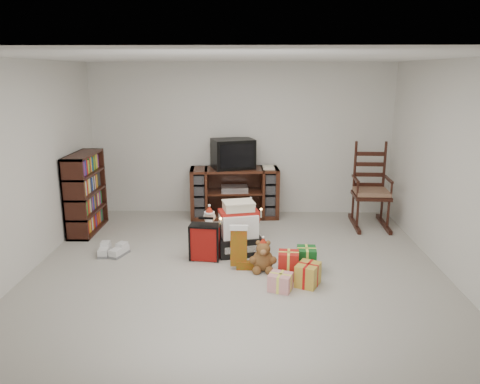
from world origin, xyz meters
The scene contains 13 objects.
room centered at (0.00, 0.00, 1.25)m, with size 5.01×5.01×2.51m.
tv_stand centered at (-0.10, 2.21, 0.41)m, with size 1.47×0.62×0.82m.
bookshelf centered at (-2.31, 1.45, 0.57)m, with size 0.32×0.97×1.19m.
rocking_chair centered at (2.03, 1.85, 0.46)m, with size 0.57×0.91×1.35m.
gift_pile centered at (0.01, 0.59, 0.31)m, with size 0.64×0.53×0.70m.
red_suitcase centered at (-0.41, 0.36, 0.24)m, with size 0.38×0.23×0.55m.
stocking centered at (0.02, 0.10, 0.28)m, with size 0.26×0.11×0.56m, color #0B660E, non-canonical shape.
teddy_bear centered at (0.32, 0.03, 0.17)m, with size 0.26×0.23×0.38m.
santa_figurine centered at (0.17, 1.17, 0.23)m, with size 0.30×0.28×0.61m.
mrs_claus_figurine centered at (-0.38, 0.62, 0.25)m, with size 0.32×0.30×0.65m.
sneaker_pair centered at (-1.66, 0.48, 0.06)m, with size 0.40×0.34×0.11m.
gift_cluster centered at (0.71, -0.26, 0.12)m, with size 0.54×0.83×0.25m.
crt_television centered at (-0.13, 2.24, 1.06)m, with size 0.76×0.65×0.48m.
Camera 1 is at (0.17, -5.26, 2.36)m, focal length 35.00 mm.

